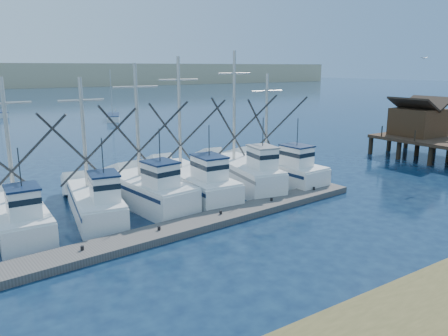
# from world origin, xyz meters

# --- Properties ---
(ground) EXTENTS (500.00, 500.00, 0.00)m
(ground) POSITION_xyz_m (0.00, 0.00, 0.00)
(ground) COLOR #0C1A34
(ground) RESTS_ON ground
(floating_dock) EXTENTS (28.77, 4.48, 0.38)m
(floating_dock) POSITION_xyz_m (-8.57, 6.47, 0.19)
(floating_dock) COLOR #59534F
(floating_dock) RESTS_ON ground
(trawler_fleet) EXTENTS (28.58, 9.28, 9.62)m
(trawler_fleet) POSITION_xyz_m (-7.81, 11.46, 0.97)
(trawler_fleet) COLOR white
(trawler_fleet) RESTS_ON ground
(sailboat_near) EXTENTS (3.98, 6.64, 8.10)m
(sailboat_near) POSITION_xyz_m (6.60, 56.27, 0.49)
(sailboat_near) COLOR white
(sailboat_near) RESTS_ON ground
(flying_gull) EXTENTS (0.96, 0.18, 0.18)m
(flying_gull) POSITION_xyz_m (16.91, 9.08, 9.22)
(flying_gull) COLOR white
(flying_gull) RESTS_ON ground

